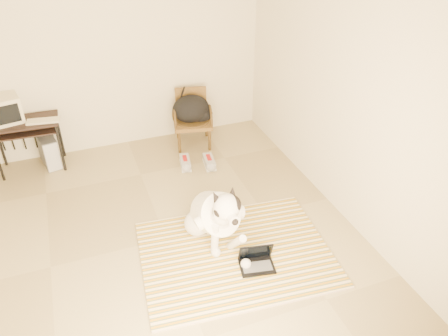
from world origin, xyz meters
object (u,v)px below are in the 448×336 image
backpack (193,110)px  crt_monitor (4,109)px  pc_tower (49,151)px  dog (215,215)px  rattan_chair (192,118)px  computer_desk (25,129)px  laptop (256,261)px

backpack → crt_monitor: bearing=175.5°
pc_tower → backpack: 2.01m
dog → backpack: (0.41, 2.07, 0.20)m
rattan_chair → backpack: 0.15m
computer_desk → laptop: bearing=-53.1°
crt_monitor → backpack: bearing=-4.5°
computer_desk → backpack: (2.18, -0.11, -0.05)m
rattan_chair → laptop: bearing=-93.6°
computer_desk → backpack: 2.19m
rattan_chair → backpack: (0.00, -0.03, 0.14)m
laptop → computer_desk: 3.40m
dog → pc_tower: bearing=125.4°
backpack → rattan_chair: bearing=93.2°
crt_monitor → dog: bearing=-49.2°
laptop → crt_monitor: (-2.20, 2.77, 0.77)m
computer_desk → rattan_chair: rattan_chair is taller
computer_desk → backpack: backpack is taller
computer_desk → backpack: bearing=-3.0°
crt_monitor → pc_tower: bearing=-7.1°
crt_monitor → pc_tower: (0.38, -0.05, -0.64)m
crt_monitor → computer_desk: bearing=-22.7°
pc_tower → rattan_chair: rattan_chair is taller
dog → backpack: bearing=78.8°
laptop → backpack: backpack is taller
laptop → pc_tower: bearing=123.7°
crt_monitor → pc_tower: crt_monitor is taller
crt_monitor → backpack: crt_monitor is taller
laptop → computer_desk: computer_desk is taller
dog → rattan_chair: dog is taller
dog → backpack: 2.12m
pc_tower → laptop: bearing=-56.3°
pc_tower → rattan_chair: 1.99m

